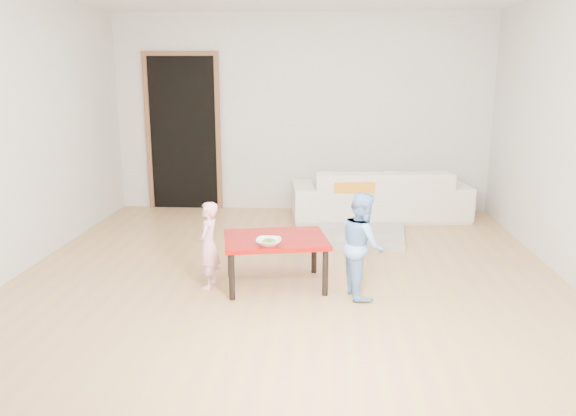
# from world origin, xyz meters

# --- Properties ---
(floor) EXTENTS (5.00, 5.00, 0.01)m
(floor) POSITION_xyz_m (0.00, 0.00, 0.00)
(floor) COLOR tan
(floor) RESTS_ON ground
(back_wall) EXTENTS (5.00, 0.02, 2.60)m
(back_wall) POSITION_xyz_m (0.00, 2.50, 1.30)
(back_wall) COLOR silver
(back_wall) RESTS_ON floor
(left_wall) EXTENTS (0.02, 5.00, 2.60)m
(left_wall) POSITION_xyz_m (-2.50, 0.00, 1.30)
(left_wall) COLOR silver
(left_wall) RESTS_ON floor
(right_wall) EXTENTS (0.02, 5.00, 2.60)m
(right_wall) POSITION_xyz_m (2.50, 0.00, 1.30)
(right_wall) COLOR silver
(right_wall) RESTS_ON floor
(doorway) EXTENTS (1.02, 0.08, 2.11)m
(doorway) POSITION_xyz_m (-1.60, 2.48, 1.02)
(doorway) COLOR brown
(doorway) RESTS_ON back_wall
(sofa) EXTENTS (2.30, 1.10, 0.65)m
(sofa) POSITION_xyz_m (1.02, 2.05, 0.32)
(sofa) COLOR silver
(sofa) RESTS_ON floor
(cushion) EXTENTS (0.52, 0.47, 0.13)m
(cushion) POSITION_xyz_m (0.67, 1.78, 0.49)
(cushion) COLOR orange
(cushion) RESTS_ON sofa
(red_table) EXTENTS (0.98, 0.81, 0.44)m
(red_table) POSITION_xyz_m (-0.09, -0.42, 0.22)
(red_table) COLOR #920907
(red_table) RESTS_ON floor
(bowl) EXTENTS (0.21, 0.21, 0.05)m
(bowl) POSITION_xyz_m (-0.13, -0.64, 0.46)
(bowl) COLOR white
(bowl) RESTS_ON red_table
(broccoli) EXTENTS (0.12, 0.12, 0.06)m
(broccoli) POSITION_xyz_m (-0.13, -0.64, 0.47)
(broccoli) COLOR #2D5919
(broccoli) RESTS_ON red_table
(child_pink) EXTENTS (0.21, 0.29, 0.76)m
(child_pink) POSITION_xyz_m (-0.67, -0.50, 0.38)
(child_pink) COLOR #EC6B7B
(child_pink) RESTS_ON floor
(child_blue) EXTENTS (0.42, 0.49, 0.88)m
(child_blue) POSITION_xyz_m (0.64, -0.59, 0.44)
(child_blue) COLOR #639FE7
(child_blue) RESTS_ON floor
(basin) EXTENTS (0.39, 0.39, 0.12)m
(basin) POSITION_xyz_m (0.04, 0.74, 0.06)
(basin) COLOR #3079B8
(basin) RESTS_ON floor
(blanket) EXTENTS (1.32, 1.14, 0.06)m
(blanket) POSITION_xyz_m (0.63, 1.16, 0.03)
(blanket) COLOR #B7AFA2
(blanket) RESTS_ON floor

